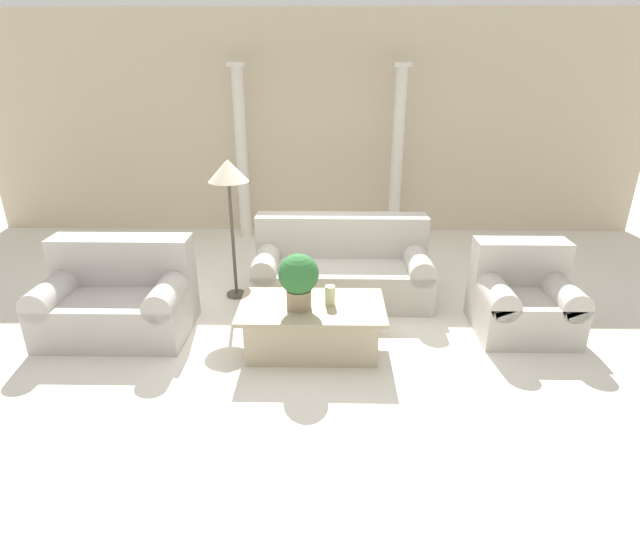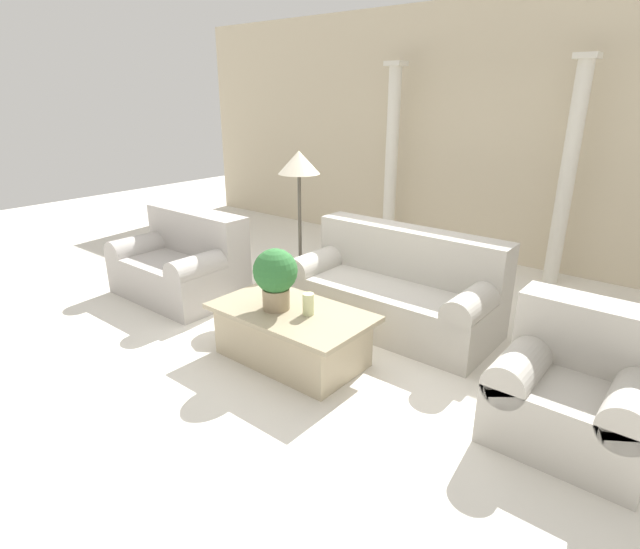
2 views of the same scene
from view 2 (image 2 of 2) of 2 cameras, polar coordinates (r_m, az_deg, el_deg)
ground_plane at (r=4.68m, az=0.32°, el=-6.67°), size 16.00×16.00×0.00m
wall_back at (r=6.94m, az=17.60°, el=14.99°), size 10.00×0.06×3.20m
sofa_long at (r=4.79m, az=8.66°, el=-1.61°), size 1.93×0.90×0.90m
loveseat at (r=5.65m, az=-15.45°, el=1.32°), size 1.38×0.90×0.90m
coffee_table at (r=4.15m, az=-3.26°, el=-6.83°), size 1.32×0.75×0.45m
potted_plant at (r=3.98m, az=-5.12°, el=-0.08°), size 0.36×0.36×0.51m
pillar_candle at (r=3.94m, az=-1.34°, el=-3.39°), size 0.09×0.09×0.18m
floor_lamp at (r=5.21m, az=-2.41°, el=11.87°), size 0.43×0.43×1.55m
column_left at (r=7.07m, az=8.17°, el=13.10°), size 0.24×0.24×2.49m
column_right at (r=6.22m, az=26.46°, el=10.32°), size 0.24×0.24×2.49m
armchair at (r=3.61m, az=27.30°, el=-11.40°), size 0.92×0.82×0.86m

